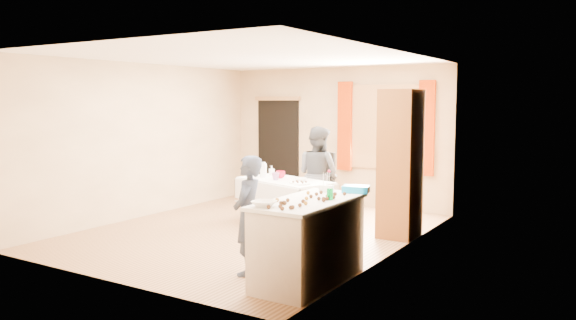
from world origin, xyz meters
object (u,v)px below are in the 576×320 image
Objects in this scene: party_table at (285,199)px; girl at (248,215)px; chair at (317,198)px; woman at (318,175)px; counter at (309,241)px; cabinet at (400,164)px.

party_table is 1.28× the size of girl.
girl is (0.87, -3.22, 0.35)m from chair.
counter is at bearing 132.30° from woman.
cabinet is 1.23× the size of party_table.
cabinet is 2.56m from counter.
cabinet is 1.42× the size of counter.
counter is 0.96× the size of woman.
counter is at bearing -46.40° from chair.
party_table is 1.58× the size of chair.
cabinet reaches higher than chair.
counter is 0.77m from girl.
party_table is at bearing -75.83° from chair.
chair is (-1.60, 3.11, -0.12)m from counter.
girl is at bearing -107.66° from cabinet.
chair is at bearing 179.38° from girl.
cabinet is 1.88m from party_table.
party_table is 0.73m from woman.
chair is 0.63m from woman.
chair is at bearing 105.14° from party_table.
counter is at bearing -92.30° from cabinet.
party_table is 1.11× the size of woman.
chair is 3.35m from girl.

